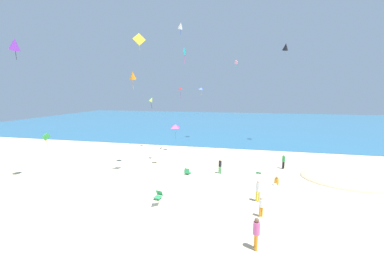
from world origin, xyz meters
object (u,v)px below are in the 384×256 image
(person_0, at_px, (276,182))
(person_3, at_px, (284,161))
(kite_purple, at_px, (15,44))
(kite_lime, at_px, (151,99))
(kite_green, at_px, (46,137))
(kite_black, at_px, (286,47))
(person_1, at_px, (256,231))
(kite_pink, at_px, (236,63))
(kite_red, at_px, (180,89))
(beach_chair_mid_beach, at_px, (187,172))
(beach_chair_far_left, at_px, (155,160))
(kite_magenta, at_px, (175,126))
(beach_chair_far_right, at_px, (159,195))
(kite_white, at_px, (180,26))
(person_2, at_px, (220,165))
(person_5, at_px, (258,189))
(kite_orange, at_px, (133,75))
(kite_teal, at_px, (185,52))
(kite_yellow, at_px, (139,39))
(cooler_box, at_px, (259,172))
(person_4, at_px, (261,205))

(person_0, height_order, person_3, person_3)
(kite_purple, xyz_separation_m, kite_lime, (5.64, 14.46, -4.81))
(person_0, relative_size, kite_green, 0.63)
(person_3, distance_m, kite_black, 18.80)
(person_0, distance_m, person_1, 9.02)
(person_3, distance_m, kite_pink, 13.07)
(person_0, xyz_separation_m, kite_red, (-10.87, 8.30, 8.27))
(beach_chair_mid_beach, height_order, kite_red, kite_red)
(beach_chair_far_left, relative_size, kite_magenta, 0.75)
(beach_chair_far_right, xyz_separation_m, kite_white, (-0.13, 7.53, 14.35))
(kite_lime, relative_size, kite_green, 1.41)
(person_2, bearing_deg, kite_green, 124.40)
(person_5, xyz_separation_m, kite_orange, (-12.39, 5.41, 8.85))
(kite_teal, height_order, kite_white, kite_white)
(person_3, relative_size, kite_yellow, 1.00)
(cooler_box, height_order, person_5, person_5)
(cooler_box, bearing_deg, beach_chair_mid_beach, -166.41)
(kite_purple, height_order, kite_pink, kite_purple)
(kite_pink, bearing_deg, person_5, -81.18)
(kite_orange, bearing_deg, beach_chair_far_right, -52.49)
(cooler_box, bearing_deg, person_1, -96.05)
(person_0, relative_size, kite_magenta, 0.79)
(person_0, bearing_deg, beach_chair_far_left, -55.21)
(beach_chair_far_right, distance_m, kite_red, 15.35)
(beach_chair_far_right, distance_m, kite_purple, 16.77)
(kite_pink, bearing_deg, kite_orange, -144.41)
(person_5, relative_size, kite_white, 1.35)
(cooler_box, bearing_deg, kite_pink, 110.65)
(kite_black, bearing_deg, person_1, -102.54)
(person_4, xyz_separation_m, kite_yellow, (-10.24, 4.66, 11.78))
(cooler_box, bearing_deg, kite_yellow, -163.05)
(person_3, xyz_separation_m, kite_white, (-10.83, -1.49, 13.73))
(person_0, relative_size, person_5, 0.46)
(cooler_box, distance_m, kite_purple, 24.24)
(person_3, bearing_deg, person_0, 122.66)
(kite_black, bearing_deg, person_3, -98.30)
(person_3, height_order, kite_yellow, kite_yellow)
(beach_chair_far_right, height_order, kite_teal, kite_teal)
(person_3, xyz_separation_m, kite_black, (1.82, 12.44, 13.97))
(cooler_box, bearing_deg, beach_chair_far_left, 174.07)
(kite_white, distance_m, kite_black, 18.81)
(beach_chair_far_left, height_order, cooler_box, beach_chair_far_left)
(person_3, height_order, kite_white, kite_white)
(kite_teal, xyz_separation_m, kite_orange, (-4.01, -6.23, -3.25))
(beach_chair_far_right, height_order, kite_lime, kite_lime)
(beach_chair_mid_beach, bearing_deg, person_5, -108.75)
(kite_orange, xyz_separation_m, kite_pink, (10.40, 7.44, 1.97))
(cooler_box, height_order, person_3, person_3)
(person_3, height_order, kite_magenta, kite_magenta)
(person_3, bearing_deg, kite_purple, 71.36)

